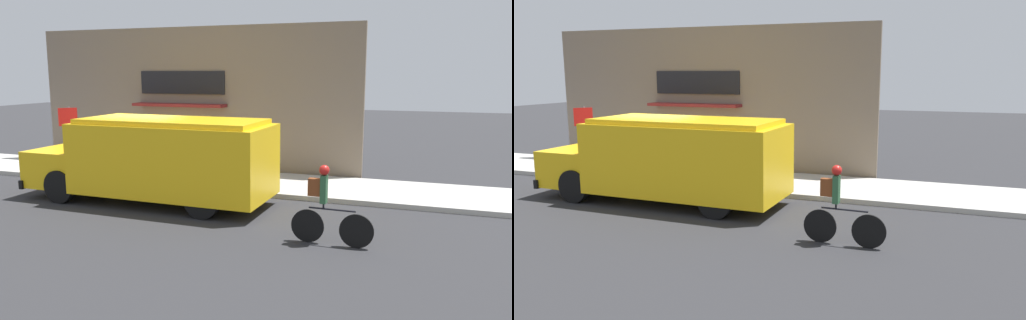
{
  "view_description": "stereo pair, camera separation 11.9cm",
  "coord_description": "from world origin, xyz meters",
  "views": [
    {
      "loc": [
        8.09,
        -12.94,
        3.47
      ],
      "look_at": [
        3.62,
        -0.2,
        1.1
      ],
      "focal_mm": 35.0,
      "sensor_mm": 36.0,
      "label": 1
    },
    {
      "loc": [
        8.2,
        -12.9,
        3.47
      ],
      "look_at": [
        3.62,
        -0.2,
        1.1
      ],
      "focal_mm": 35.0,
      "sensor_mm": 36.0,
      "label": 2
    }
  ],
  "objects": [
    {
      "name": "trash_bin",
      "position": [
        -0.69,
        1.34,
        0.53
      ],
      "size": [
        0.52,
        0.52,
        0.77
      ],
      "color": "slate",
      "rests_on": "sidewalk"
    },
    {
      "name": "cyclist",
      "position": [
        6.2,
        -3.25,
        0.79
      ],
      "size": [
        1.7,
        0.21,
        1.65
      ],
      "rotation": [
        0.0,
        0.0,
        -0.03
      ],
      "color": "black",
      "rests_on": "ground_plane"
    },
    {
      "name": "stop_sign_post",
      "position": [
        -3.32,
        0.67,
        1.63
      ],
      "size": [
        0.45,
        0.45,
        2.22
      ],
      "color": "slate",
      "rests_on": "sidewalk"
    },
    {
      "name": "storefront",
      "position": [
        -0.01,
        3.08,
        2.52
      ],
      "size": [
        12.19,
        0.78,
        5.04
      ],
      "color": "#756656",
      "rests_on": "ground_plane"
    },
    {
      "name": "sidewalk",
      "position": [
        0.0,
        1.45,
        0.07
      ],
      "size": [
        28.0,
        2.89,
        0.14
      ],
      "color": "#ADAAA3",
      "rests_on": "ground_plane"
    },
    {
      "name": "school_bus",
      "position": [
        1.28,
        -1.45,
        1.2
      ],
      "size": [
        6.93,
        2.74,
        2.29
      ],
      "rotation": [
        0.0,
        0.0,
        -0.02
      ],
      "color": "yellow",
      "rests_on": "ground_plane"
    },
    {
      "name": "ground_plane",
      "position": [
        0.0,
        0.0,
        0.0
      ],
      "size": [
        70.0,
        70.0,
        0.0
      ],
      "primitive_type": "plane",
      "color": "#2B2B2D"
    }
  ]
}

